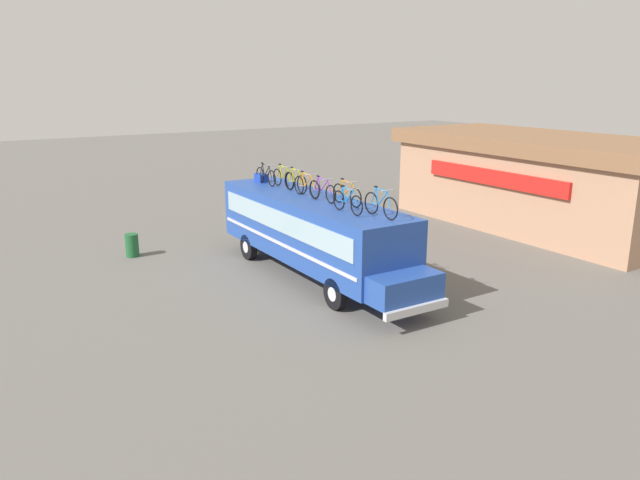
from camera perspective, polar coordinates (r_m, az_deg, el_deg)
ground_plane at (r=22.63m, az=-0.87°, el=-3.28°), size 120.00×120.00×0.00m
bus at (r=21.99m, az=-0.64°, el=0.95°), size 10.98×2.52×2.92m
luggage_bag_1 at (r=25.29m, az=-5.55°, el=5.84°), size 0.58×0.37×0.34m
rooftop_bicycle_1 at (r=24.59m, az=-5.12°, el=6.04°), size 1.68×0.44×0.87m
rooftop_bicycle_2 at (r=23.88m, az=-3.45°, el=5.83°), size 1.73×0.44×0.91m
rooftop_bicycle_3 at (r=22.94m, az=-2.33°, el=5.49°), size 1.68×0.44×0.93m
rooftop_bicycle_4 at (r=22.01m, az=-1.28°, el=5.07°), size 1.78×0.44×0.91m
rooftop_bicycle_5 at (r=21.23m, az=0.23°, el=4.65°), size 1.72×0.44×0.87m
rooftop_bicycle_6 at (r=20.56m, az=2.54°, el=4.31°), size 1.70×0.44×0.89m
rooftop_bicycle_7 at (r=19.36m, az=2.60°, el=3.61°), size 1.65×0.44×0.87m
rooftop_bicycle_8 at (r=18.85m, az=5.72°, el=3.32°), size 1.68×0.44×0.94m
roadside_building at (r=31.45m, az=19.88°, el=5.29°), size 14.69×6.74×4.43m
trash_bin at (r=25.95m, az=-17.24°, el=-0.48°), size 0.53×0.53×0.95m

